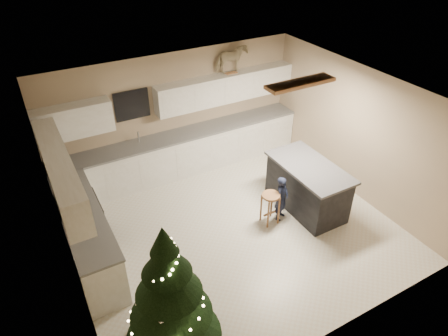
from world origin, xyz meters
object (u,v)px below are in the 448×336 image
Objects in this scene: island at (307,186)px; rocking_horse at (231,59)px; toddler at (282,198)px; christmas_tree at (170,302)px; bar_stool at (271,202)px.

rocking_horse reaches higher than island.
rocking_horse is (0.33, 2.47, 1.85)m from toddler.
bar_stool is at bearing 29.70° from christmas_tree.
toddler is at bearing -176.23° from island.
island reaches higher than toddler.
bar_stool is 3.13m from rocking_horse.
christmas_tree reaches higher than island.
rocking_horse is at bearing 76.76° from bar_stool.
toddler is at bearing 27.42° from christmas_tree.
toddler is (-0.63, -0.04, -0.02)m from island.
toddler is at bearing -0.07° from bar_stool.
bar_stool is (-0.88, -0.04, 0.00)m from island.
christmas_tree reaches higher than bar_stool.
toddler is 3.11m from rocking_horse.
toddler is at bearing 171.84° from rocking_horse.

